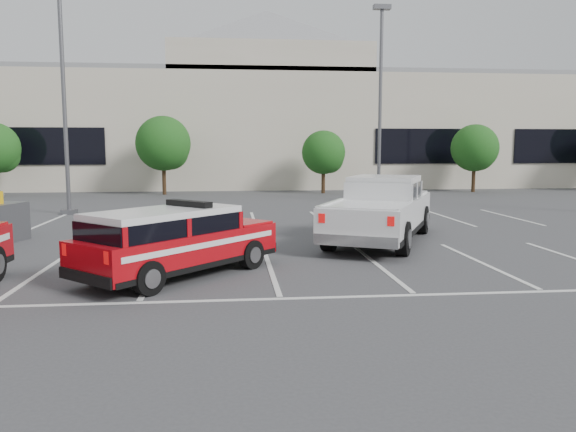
% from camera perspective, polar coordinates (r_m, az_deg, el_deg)
% --- Properties ---
extents(ground, '(120.00, 120.00, 0.00)m').
position_cam_1_polar(ground, '(13.75, -1.85, -5.29)').
color(ground, '#3D3D40').
rests_on(ground, ground).
extents(stall_markings, '(23.00, 15.00, 0.01)m').
position_cam_1_polar(stall_markings, '(18.17, -2.87, -2.26)').
color(stall_markings, silver).
rests_on(stall_markings, ground).
extents(convention_building, '(60.00, 16.99, 13.20)m').
position_cam_1_polar(convention_building, '(45.32, -4.56, 9.25)').
color(convention_building, beige).
rests_on(convention_building, ground).
extents(tree_mid_left, '(3.37, 3.37, 4.85)m').
position_cam_1_polar(tree_mid_left, '(35.67, -12.41, 7.02)').
color(tree_mid_left, '#3F2B19').
rests_on(tree_mid_left, ground).
extents(tree_mid_right, '(2.77, 2.77, 3.99)m').
position_cam_1_polar(tree_mid_right, '(35.96, 3.75, 6.31)').
color(tree_mid_right, '#3F2B19').
rests_on(tree_mid_right, ground).
extents(tree_right, '(3.07, 3.07, 4.42)m').
position_cam_1_polar(tree_right, '(38.91, 18.53, 6.41)').
color(tree_right, '#3F2B19').
rests_on(tree_right, ground).
extents(light_pole_left, '(0.90, 0.60, 10.24)m').
position_cam_1_polar(light_pole_left, '(26.46, -21.82, 11.41)').
color(light_pole_left, '#59595E').
rests_on(light_pole_left, ground).
extents(light_pole_mid, '(0.90, 0.60, 10.24)m').
position_cam_1_polar(light_pole_mid, '(30.54, 9.34, 11.15)').
color(light_pole_mid, '#59595E').
rests_on(light_pole_mid, ground).
extents(fire_chief_suv, '(4.60, 4.74, 1.70)m').
position_cam_1_polar(fire_chief_suv, '(12.98, -11.27, -3.03)').
color(fire_chief_suv, '#A0070E').
rests_on(fire_chief_suv, ground).
extents(white_pickup, '(4.93, 6.87, 2.01)m').
position_cam_1_polar(white_pickup, '(17.71, 9.41, 0.02)').
color(white_pickup, silver).
rests_on(white_pickup, ground).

